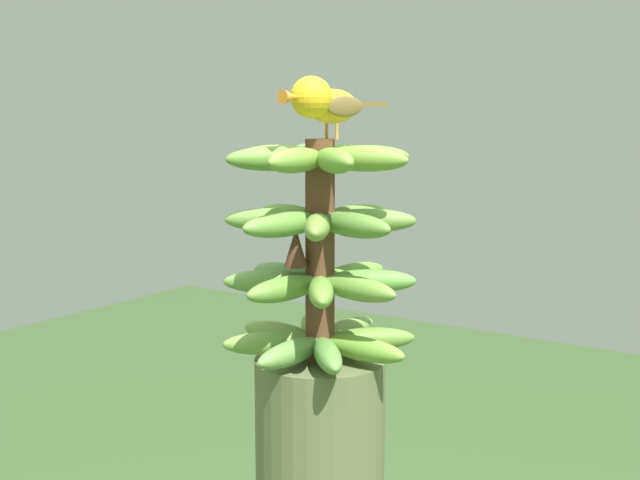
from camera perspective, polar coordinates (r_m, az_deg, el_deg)
banana_bunch at (r=1.31m, az=-0.02°, el=-0.74°), size 0.31×0.31×0.34m
perched_bird at (r=1.28m, az=0.18°, el=9.22°), size 0.08×0.21×0.09m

